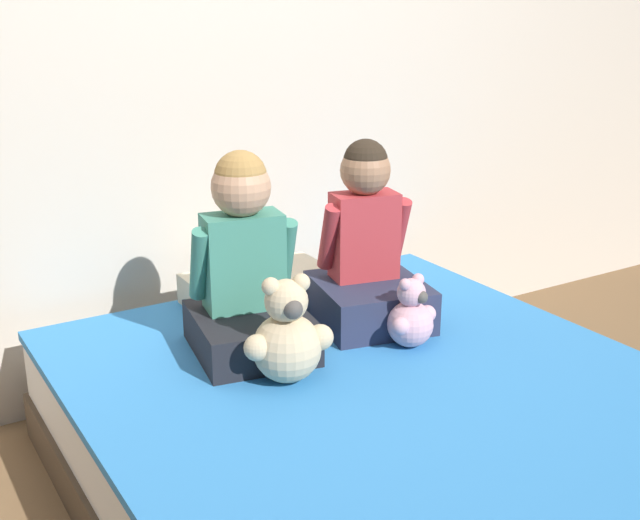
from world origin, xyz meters
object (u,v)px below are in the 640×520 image
child_on_left (246,273)px  teddy_bear_held_by_right_child (411,317)px  bed (384,445)px  child_on_right (367,256)px  teddy_bear_held_by_left_child (287,337)px  pillow_at_headboard (262,288)px

child_on_left → teddy_bear_held_by_right_child: size_ratio=2.67×
bed → child_on_right: bearing=61.9°
child_on_left → child_on_right: 0.46m
child_on_left → teddy_bear_held_by_right_child: bearing=-20.4°
child_on_left → bed: bearing=-53.8°
child_on_right → teddy_bear_held_by_left_child: size_ratio=1.94×
teddy_bear_held_by_right_child → child_on_right: bearing=73.5°
child_on_right → pillow_at_headboard: 0.45m
bed → pillow_at_headboard: (0.00, 0.78, 0.25)m
child_on_right → pillow_at_headboard: bearing=137.1°
teddy_bear_held_by_left_child → teddy_bear_held_by_right_child: bearing=10.1°
bed → child_on_right: child_on_right is taller
teddy_bear_held_by_right_child → pillow_at_headboard: size_ratio=0.45×
pillow_at_headboard → child_on_right: bearing=-54.9°
teddy_bear_held_by_left_child → pillow_at_headboard: bearing=78.4°
child_on_right → pillow_at_headboard: size_ratio=1.19×
bed → child_on_right: (0.24, 0.44, 0.43)m
child_on_left → pillow_at_headboard: size_ratio=1.20×
child_on_left → child_on_right: size_ratio=1.01×
teddy_bear_held_by_right_child → pillow_at_headboard: teddy_bear_held_by_right_child is taller
child_on_left → child_on_right: child_on_left is taller
child_on_right → teddy_bear_held_by_left_child: 0.54m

